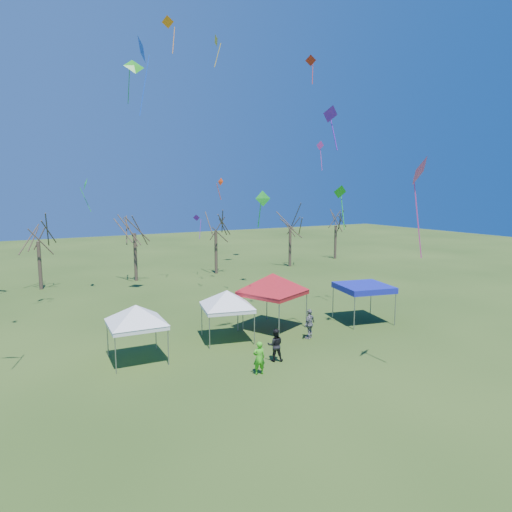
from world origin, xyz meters
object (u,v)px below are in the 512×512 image
Objects in this scene: tree_2 at (134,216)px; person_dark at (275,345)px; person_grey at (310,324)px; tent_blue at (364,288)px; tree_1 at (37,224)px; tree_4 at (290,214)px; tree_5 at (336,214)px; tent_red at (273,277)px; tent_white_mid at (227,294)px; tree_3 at (216,216)px; person_green at (259,358)px; tent_white_west at (136,309)px.

tree_2 is 4.81× the size of person_dark.
person_grey reaches higher than person_dark.
tent_blue is 9.60m from person_dark.
tree_4 reaches higher than tree_1.
tree_5 is 31.42m from tent_red.
tent_blue is at bearing -111.28° from tree_4.
tent_white_mid is (-17.80, -19.94, -3.28)m from tree_4.
tree_3 is 2.08× the size of tent_blue.
tree_1 is 23.42m from tent_red.
person_dark is (-17.11, -24.17, -5.21)m from tree_4.
tree_3 is at bearing 93.13° from tent_blue.
person_dark is (1.59, 1.08, 0.04)m from person_green.
tent_red reaches higher than tent_white_mid.
tent_blue is at bearing -1.34° from tent_white_west.
tent_white_west is at bearing -82.43° from tree_1.
tree_2 is 1.03× the size of tree_3.
tent_white_mid reaches higher than tent_white_west.
tent_white_west is 15.13m from tent_blue.
tree_5 is (26.09, 1.69, -0.56)m from tree_2.
tree_4 is 1.06× the size of tree_5.
tent_white_mid is 9.69m from tent_blue.
tent_white_mid is at bearing -90.21° from tree_2.
tree_4 reaches higher than tent_white_mid.
person_green is at bearing -157.97° from tent_blue.
tree_2 reaches higher than tree_3.
tree_1 is 34.52m from tree_5.
person_grey is 1.05× the size of person_dark.
tent_red reaches higher than tent_blue.
tree_1 is 1.99× the size of tent_blue.
tent_red is at bearing -80.46° from tree_2.
tent_white_west is 1.02× the size of tent_blue.
tree_5 is at bearing 3.70° from tree_2.
tent_blue is at bearing -146.34° from person_green.
tent_red is (-14.39, -19.48, -2.70)m from tree_4.
tree_4 is (26.12, -0.65, 0.27)m from tree_1.
tree_4 is 22.83m from tent_blue.
tree_4 is at bearing -114.91° from person_green.
tree_1 reaches higher than tree_5.
tent_blue is at bearing -6.19° from tent_white_mid.
person_dark is at bearing -80.83° from tent_white_mid.
tree_3 is 1.00× the size of tree_4.
tree_1 is 4.43× the size of person_dark.
person_green is at bearing -74.01° from tree_1.
tree_2 reaches higher than tree_5.
tree_5 is (8.37, 2.06, -0.33)m from tree_4.
tree_3 is at bearing 67.02° from tent_white_mid.
person_grey is 6.12m from person_green.
person_dark is at bearing -125.30° from tree_4.
tree_2 is at bearing 89.79° from tent_white_mid.
tree_5 is at bearing 13.85° from tree_4.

